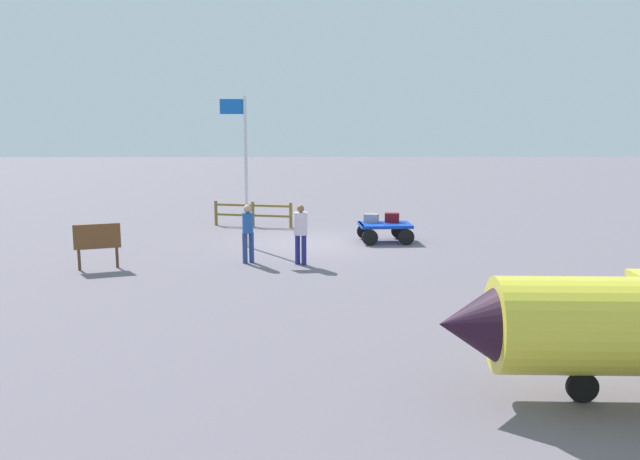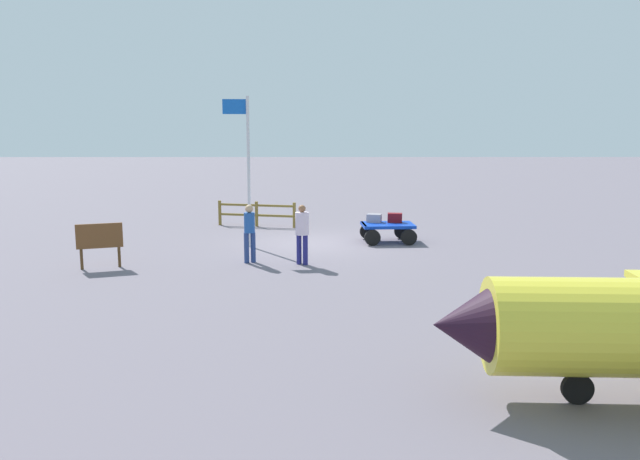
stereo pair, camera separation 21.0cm
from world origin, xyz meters
TOP-DOWN VIEW (x-y plane):
  - ground_plane at (0.00, 0.00)m, footprint 120.00×120.00m
  - luggage_cart at (-2.39, -0.19)m, footprint 1.79×1.45m
  - suitcase_dark at (-1.98, -0.48)m, footprint 0.54×0.44m
  - suitcase_maroon at (-2.67, -0.45)m, footprint 0.52×0.35m
  - worker_lead at (0.37, 3.28)m, footprint 0.51×0.51m
  - worker_trailing at (1.86, 3.03)m, footprint 0.41×0.41m
  - flagpole at (2.19, 0.65)m, footprint 0.83×0.10m
  - signboard at (5.86, 3.73)m, footprint 1.17×0.45m
  - wooden_fence at (2.30, -3.55)m, footprint 3.07×0.81m

SIDE VIEW (x-z plane):
  - ground_plane at x=0.00m, z-range 0.00..0.00m
  - luggage_cart at x=-2.39m, z-range 0.14..0.77m
  - wooden_fence at x=2.30m, z-range 0.07..1.04m
  - suitcase_dark at x=-1.98m, z-range 0.62..0.91m
  - suitcase_maroon at x=-2.67m, z-range 0.62..0.94m
  - signboard at x=5.86m, z-range 0.20..1.44m
  - worker_trailing at x=1.86m, z-range 0.12..1.78m
  - worker_lead at x=0.37m, z-range 0.16..1.85m
  - flagpole at x=2.19m, z-range 0.36..5.12m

